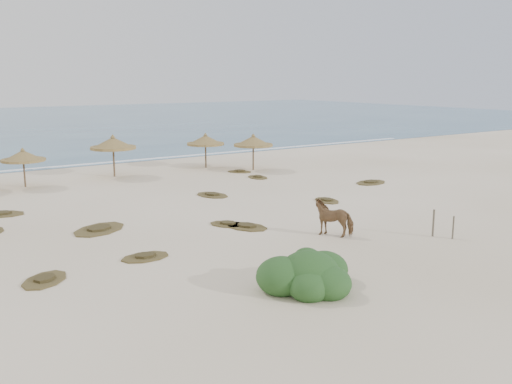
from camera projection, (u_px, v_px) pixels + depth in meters
ground at (288, 233)px, 26.06m from camera, size 160.00×160.00×0.00m
foam_line at (98, 163)px, 47.18m from camera, size 70.00×0.60×0.01m
palapa_2 at (23, 156)px, 36.61m from camera, size 3.63×3.63×2.59m
palapa_3 at (113, 144)px, 40.48m from camera, size 3.56×3.56×3.04m
palapa_4 at (205, 141)px, 44.51m from camera, size 3.00×3.00×2.76m
palapa_5 at (253, 142)px, 43.42m from camera, size 3.91×3.91×2.81m
horse at (334, 217)px, 25.64m from camera, size 1.76×2.06×1.60m
fence_post_near at (433, 223)px, 25.41m from camera, size 0.10×0.10×1.23m
fence_post_far at (453, 228)px, 25.01m from camera, size 0.09×0.09×1.03m
bush at (309, 275)px, 19.04m from camera, size 3.45×3.04×1.54m
scrub_0 at (45, 280)px, 19.91m from camera, size 2.35×2.38×0.16m
scrub_1 at (99, 229)px, 26.55m from camera, size 3.44×3.16×0.16m
scrub_2 at (228, 224)px, 27.47m from camera, size 1.97×2.19×0.16m
scrub_3 at (212, 195)px, 34.29m from camera, size 1.91×2.53×0.16m
scrub_4 at (327, 200)px, 32.75m from camera, size 1.64×2.13×0.16m
scrub_5 at (371, 182)px, 38.38m from camera, size 2.80×2.14×0.16m
scrub_6 at (1, 214)px, 29.50m from camera, size 2.83×2.46×0.16m
scrub_7 at (258, 177)px, 40.40m from camera, size 1.37×1.97×0.16m
scrub_9 at (247, 226)px, 27.02m from camera, size 2.06×2.53×0.16m
scrub_10 at (240, 171)px, 42.82m from camera, size 2.09×2.15×0.16m
scrub_11 at (145, 257)px, 22.46m from camera, size 1.98×1.30×0.16m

